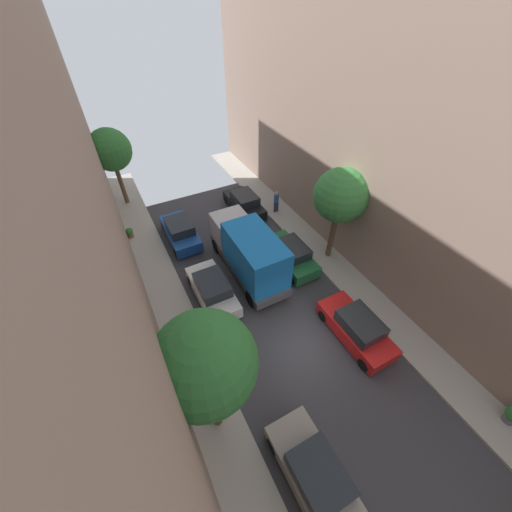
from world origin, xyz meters
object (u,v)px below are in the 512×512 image
object	(u,v)px
parked_car_left_3	(213,290)
pedestrian	(276,201)
parked_car_right_1	(357,328)
street_tree_0	(110,150)
potted_plant_2	(130,232)
parked_car_right_2	(291,255)
parked_car_right_3	(244,203)
street_tree_2	(204,363)
delivery_truck	(249,252)
parked_car_left_4	(180,231)
lamp_post	(207,348)
parked_car_left_2	(316,476)
street_tree_1	(341,196)

from	to	relation	value
parked_car_left_3	pedestrian	size ratio (longest dim) A/B	2.44
parked_car_right_1	street_tree_0	bearing A→B (deg)	113.59
street_tree_0	potted_plant_2	distance (m)	6.11
pedestrian	potted_plant_2	distance (m)	10.72
parked_car_right_2	parked_car_right_3	xyz separation A→B (m)	(0.00, 6.56, 0.00)
street_tree_2	potted_plant_2	world-z (taller)	street_tree_2
delivery_truck	street_tree_0	distance (m)	12.86
parked_car_left_3	parked_car_left_4	size ratio (longest dim) A/B	1.00
street_tree_2	lamp_post	size ratio (longest dim) A/B	1.20
lamp_post	parked_car_left_2	bearing A→B (deg)	-67.69
parked_car_left_3	parked_car_right_3	distance (m)	8.82
parked_car_right_1	delivery_truck	world-z (taller)	delivery_truck
parked_car_left_4	parked_car_right_2	size ratio (longest dim) A/B	1.00
parked_car_left_3	parked_car_right_2	distance (m)	5.42
parked_car_left_3	potted_plant_2	xyz separation A→B (m)	(-3.08, 7.65, -0.18)
parked_car_left_2	parked_car_right_3	distance (m)	17.50
parked_car_left_3	pedestrian	distance (m)	9.35
parked_car_right_2	street_tree_1	size ratio (longest dim) A/B	0.70
street_tree_2	parked_car_right_3	bearing A→B (deg)	59.68
parked_car_right_1	parked_car_left_2	bearing A→B (deg)	-143.47
parked_car_right_1	pedestrian	xyz separation A→B (m)	(2.04, 11.33, 0.35)
street_tree_1	street_tree_2	world-z (taller)	street_tree_2
street_tree_2	parked_car_right_2	bearing A→B (deg)	40.69
potted_plant_2	lamp_post	distance (m)	13.15
parked_car_right_2	street_tree_2	world-z (taller)	street_tree_2
parked_car_right_3	pedestrian	xyz separation A→B (m)	(2.04, -1.32, 0.35)
delivery_truck	potted_plant_2	size ratio (longest dim) A/B	8.96
parked_car_left_3	pedestrian	bearing A→B (deg)	37.21
street_tree_0	pedestrian	bearing A→B (deg)	-33.92
parked_car_right_1	street_tree_1	world-z (taller)	street_tree_1
parked_car_right_2	potted_plant_2	distance (m)	11.15
parked_car_right_2	delivery_truck	xyz separation A→B (m)	(-2.70, 0.42, 1.07)
parked_car_right_2	street_tree_2	bearing A→B (deg)	-139.31
parked_car_right_3	parked_car_left_4	bearing A→B (deg)	-168.74
parked_car_left_3	potted_plant_2	distance (m)	8.25
potted_plant_2	lamp_post	bearing A→B (deg)	-84.71
parked_car_left_4	potted_plant_2	world-z (taller)	parked_car_left_4
parked_car_left_3	parked_car_right_3	world-z (taller)	same
parked_car_right_2	parked_car_left_3	bearing A→B (deg)	-175.59
parked_car_left_3	parked_car_right_1	world-z (taller)	same
parked_car_left_3	street_tree_1	distance (m)	8.82
street_tree_1	street_tree_2	bearing A→B (deg)	-149.59
parked_car_right_3	potted_plant_2	bearing A→B (deg)	175.41
parked_car_right_2	street_tree_1	world-z (taller)	street_tree_1
parked_car_left_3	delivery_truck	distance (m)	3.02
parked_car_left_4	parked_car_right_2	distance (m)	7.69
parked_car_left_3	parked_car_left_2	bearing A→B (deg)	-90.00
parked_car_right_3	lamp_post	bearing A→B (deg)	-121.28
parked_car_right_2	potted_plant_2	size ratio (longest dim) A/B	5.70
parked_car_left_3	lamp_post	distance (m)	6.18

